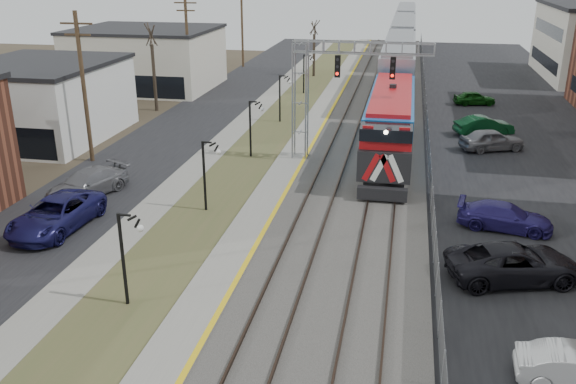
# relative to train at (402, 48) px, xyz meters

# --- Properties ---
(street_west) EXTENTS (7.00, 120.00, 0.04)m
(street_west) POSITION_rel_train_xyz_m (-17.00, -30.09, -2.90)
(street_west) COLOR black
(street_west) RESTS_ON ground
(sidewalk) EXTENTS (2.00, 120.00, 0.08)m
(sidewalk) POSITION_rel_train_xyz_m (-12.50, -30.09, -2.88)
(sidewalk) COLOR gray
(sidewalk) RESTS_ON ground
(grass_median) EXTENTS (4.00, 120.00, 0.06)m
(grass_median) POSITION_rel_train_xyz_m (-9.50, -30.09, -2.89)
(grass_median) COLOR #48502A
(grass_median) RESTS_ON ground
(platform) EXTENTS (2.00, 120.00, 0.24)m
(platform) POSITION_rel_train_xyz_m (-6.50, -30.09, -2.80)
(platform) COLOR gray
(platform) RESTS_ON ground
(ballast_bed) EXTENTS (8.00, 120.00, 0.20)m
(ballast_bed) POSITION_rel_train_xyz_m (-1.50, -30.09, -2.82)
(ballast_bed) COLOR #595651
(ballast_bed) RESTS_ON ground
(parking_lot) EXTENTS (16.00, 120.00, 0.04)m
(parking_lot) POSITION_rel_train_xyz_m (10.50, -30.09, -2.90)
(parking_lot) COLOR black
(parking_lot) RESTS_ON ground
(platform_edge) EXTENTS (0.24, 120.00, 0.01)m
(platform_edge) POSITION_rel_train_xyz_m (-5.62, -30.09, -2.67)
(platform_edge) COLOR gold
(platform_edge) RESTS_ON platform
(track_near) EXTENTS (1.58, 120.00, 0.15)m
(track_near) POSITION_rel_train_xyz_m (-3.50, -30.09, -2.64)
(track_near) COLOR #2D2119
(track_near) RESTS_ON ballast_bed
(track_far) EXTENTS (1.58, 120.00, 0.15)m
(track_far) POSITION_rel_train_xyz_m (-0.00, -30.09, -2.64)
(track_far) COLOR #2D2119
(track_far) RESTS_ON ballast_bed
(train) EXTENTS (3.00, 85.85, 5.33)m
(train) POSITION_rel_train_xyz_m (0.00, 0.00, 0.00)
(train) COLOR #155EB1
(train) RESTS_ON ground
(signal_gantry) EXTENTS (9.00, 1.07, 8.15)m
(signal_gantry) POSITION_rel_train_xyz_m (-4.28, -37.10, 2.67)
(signal_gantry) COLOR gray
(signal_gantry) RESTS_ON ground
(lampposts) EXTENTS (0.14, 62.14, 4.00)m
(lampposts) POSITION_rel_train_xyz_m (-9.50, -46.80, -0.92)
(lampposts) COLOR black
(lampposts) RESTS_ON ground
(utility_poles) EXTENTS (0.28, 80.28, 10.00)m
(utility_poles) POSITION_rel_train_xyz_m (-20.00, -40.09, 2.08)
(utility_poles) COLOR #4C3823
(utility_poles) RESTS_ON ground
(fence) EXTENTS (0.04, 120.00, 1.60)m
(fence) POSITION_rel_train_xyz_m (2.70, -30.09, -2.12)
(fence) COLOR gray
(fence) RESTS_ON ground
(bare_trees) EXTENTS (12.30, 42.30, 5.95)m
(bare_trees) POSITION_rel_train_xyz_m (-18.16, -26.18, -0.22)
(bare_trees) COLOR #382D23
(bare_trees) RESTS_ON ground
(car_lot_c) EXTENTS (6.23, 4.07, 1.59)m
(car_lot_c) POSITION_rel_train_xyz_m (6.00, -52.02, -2.12)
(car_lot_c) COLOR black
(car_lot_c) RESTS_ON ground
(car_lot_d) EXTENTS (4.96, 2.66, 1.37)m
(car_lot_d) POSITION_rel_train_xyz_m (6.33, -46.54, -2.24)
(car_lot_d) COLOR navy
(car_lot_d) RESTS_ON ground
(car_lot_e) EXTENTS (4.94, 3.39, 1.56)m
(car_lot_e) POSITION_rel_train_xyz_m (7.26, -32.24, -2.14)
(car_lot_e) COLOR slate
(car_lot_e) RESTS_ON ground
(car_lot_f) EXTENTS (4.80, 2.97, 1.49)m
(car_lot_f) POSITION_rel_train_xyz_m (7.11, -28.15, -2.17)
(car_lot_f) COLOR #0C3F1D
(car_lot_f) RESTS_ON ground
(car_street_a) EXTENTS (3.10, 6.10, 1.65)m
(car_street_a) POSITION_rel_train_xyz_m (-16.18, -50.98, -2.09)
(car_street_a) COLOR #17154C
(car_street_a) RESTS_ON ground
(car_street_b) EXTENTS (3.97, 5.61, 1.51)m
(car_street_b) POSITION_rel_train_xyz_m (-16.99, -46.28, -2.16)
(car_street_b) COLOR slate
(car_street_b) RESTS_ON ground
(car_lot_g) EXTENTS (4.08, 2.28, 1.31)m
(car_lot_g) POSITION_rel_train_xyz_m (7.34, -17.21, -2.26)
(car_lot_g) COLOR #0E460E
(car_lot_g) RESTS_ON ground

